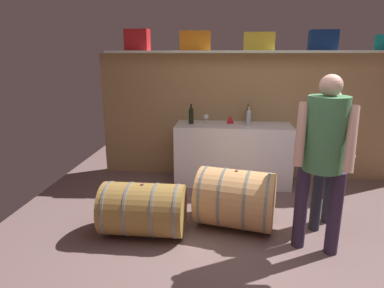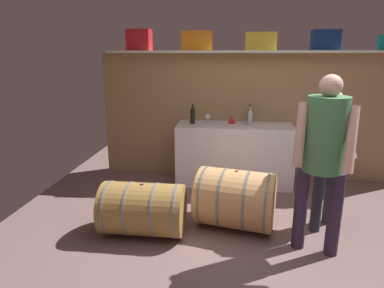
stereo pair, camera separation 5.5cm
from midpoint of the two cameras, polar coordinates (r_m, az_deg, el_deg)
The scene contains 17 objects.
ground_plane at distance 3.88m, azimuth 12.51°, elevation -14.34°, with size 6.00×7.83×0.02m, color #735957.
back_wall_panel at distance 5.20m, azimuth 11.37°, elevation 4.60°, with size 4.80×0.10×1.90m, color #A38154.
high_shelf_board at distance 4.97m, azimuth 12.09°, elevation 15.31°, with size 4.42×0.40×0.03m, color silver.
toolcase_red at distance 5.14m, azimuth -8.78°, elevation 17.32°, with size 0.34×0.21×0.30m, color red.
toolcase_orange at distance 4.98m, azimuth 1.20°, elevation 17.37°, with size 0.44×0.23×0.27m, color orange.
toolcase_yellow at distance 4.97m, azimuth 12.11°, elevation 16.93°, with size 0.43×0.21×0.25m, color yellow.
toolcase_navy at distance 5.12m, azimuth 22.32°, elevation 16.26°, with size 0.36×0.21×0.27m, color navy.
work_cabinet at distance 4.95m, azimuth 7.58°, elevation -1.76°, with size 1.68×0.60×0.90m, color white.
wine_bottle_amber at distance 4.99m, azimuth 10.23°, elevation 5.01°, with size 0.07×0.07×0.28m.
wine_bottle_dark at distance 4.85m, azimuth 0.43°, elevation 5.03°, with size 0.07×0.07×0.29m.
wine_bottle_clear at distance 4.77m, azimuth 10.31°, elevation 4.51°, with size 0.07×0.07×0.28m.
wine_glass at distance 4.89m, azimuth 3.01°, elevation 4.64°, with size 0.08×0.08×0.14m.
red_funnel at distance 4.92m, azimuth 7.22°, elevation 4.24°, with size 0.11×0.11×0.12m, color red.
wine_barrel_near at distance 3.75m, azimuth 7.97°, elevation -9.37°, with size 0.95×0.80×0.67m.
wine_barrel_far at distance 3.62m, azimuth -7.98°, elevation -11.05°, with size 0.87×0.57×0.58m.
winemaker_pouring at distance 3.80m, azimuth 23.07°, elevation -0.40°, with size 0.48×0.49×1.53m.
visitor_tasting at distance 3.25m, azimuth 22.29°, elevation -0.68°, with size 0.56×0.50×1.71m.
Camera 2 is at (-0.39, -2.78, 1.87)m, focal length 30.90 mm.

